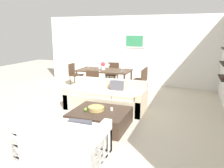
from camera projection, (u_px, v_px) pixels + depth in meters
The scene contains 20 objects.
ground_plane at pixel (105, 113), 5.95m from camera, with size 18.00×18.00×0.00m, color #BCB29E.
back_wall_unit at pixel (145, 51), 8.77m from camera, with size 8.40×0.09×2.70m.
sofa_beige at pixel (106, 98), 6.22m from camera, with size 2.16×0.90×0.78m.
loveseat_white at pixel (63, 141), 3.80m from camera, with size 1.42×0.90×0.78m.
coffee_table at pixel (100, 119), 5.05m from camera, with size 1.24×1.08×0.38m.
decorative_bowl at pixel (96, 108), 5.02m from camera, with size 0.37×0.37×0.09m.
candle_jar at pixel (112, 109), 5.01m from camera, with size 0.06×0.06×0.06m, color silver.
apple_on_coffee_table at pixel (85, 109), 4.97m from camera, with size 0.08×0.08×0.08m, color #669E2D.
dining_table at pixel (104, 71), 8.13m from camera, with size 1.90×1.00×0.75m.
dining_chair_right_far at pixel (142, 78), 7.93m from camera, with size 0.44×0.44×0.88m.
dining_chair_right_near at pixel (140, 80), 7.52m from camera, with size 0.44×0.44×0.88m.
dining_chair_head at pixel (113, 72), 9.00m from camera, with size 0.44×0.44×0.88m.
dining_chair_foot at pixel (94, 81), 7.35m from camera, with size 0.44×0.44×0.88m.
dining_chair_left_far at pixel (74, 73), 8.83m from camera, with size 0.44×0.44×0.88m.
wine_glass_head at pixel (109, 65), 8.50m from camera, with size 0.08×0.08×0.15m.
wine_glass_right_near at pixel (122, 68), 7.74m from camera, with size 0.07×0.07×0.19m.
wine_glass_right_far at pixel (124, 67), 7.97m from camera, with size 0.06×0.06×0.17m.
wine_glass_left_far at pixel (88, 65), 8.44m from camera, with size 0.06×0.06×0.16m.
wine_glass_foot at pixel (99, 68), 7.69m from camera, with size 0.07×0.07×0.18m.
centerpiece_vase at pixel (103, 66), 8.11m from camera, with size 0.16×0.16×0.28m.
Camera 1 is at (2.10, -5.22, 2.10)m, focal length 36.14 mm.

